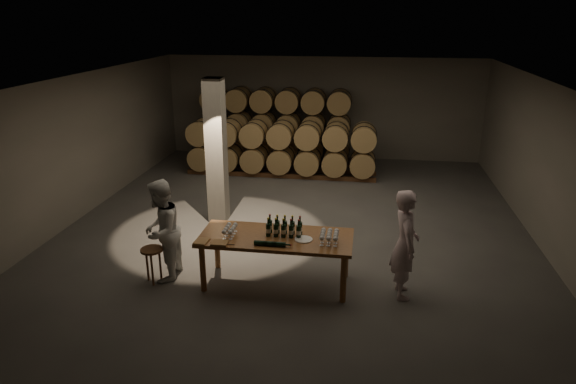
# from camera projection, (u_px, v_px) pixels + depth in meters

# --- Properties ---
(room) EXTENTS (12.00, 12.00, 12.00)m
(room) POSITION_uv_depth(u_px,v_px,m) (216.00, 152.00, 11.24)
(room) COLOR #4A4845
(room) RESTS_ON ground
(tasting_table) EXTENTS (2.60, 1.10, 0.90)m
(tasting_table) POSITION_uv_depth(u_px,v_px,m) (276.00, 242.00, 8.73)
(tasting_table) COLOR brown
(tasting_table) RESTS_ON ground
(barrel_stack_back) EXTENTS (4.70, 0.95, 2.31)m
(barrel_stack_back) POSITION_uv_depth(u_px,v_px,m) (276.00, 124.00, 15.97)
(barrel_stack_back) COLOR brown
(barrel_stack_back) RESTS_ON ground
(barrel_stack_front) EXTENTS (5.48, 0.95, 1.57)m
(barrel_stack_front) POSITION_uv_depth(u_px,v_px,m) (281.00, 147.00, 14.74)
(barrel_stack_front) COLOR brown
(barrel_stack_front) RESTS_ON ground
(bottle_cluster) EXTENTS (0.60, 0.23, 0.34)m
(bottle_cluster) POSITION_uv_depth(u_px,v_px,m) (284.00, 229.00, 8.70)
(bottle_cluster) COLOR black
(bottle_cluster) RESTS_ON tasting_table
(lying_bottles) EXTENTS (0.62, 0.08, 0.08)m
(lying_bottles) POSITION_uv_depth(u_px,v_px,m) (271.00, 244.00, 8.32)
(lying_bottles) COLOR black
(lying_bottles) RESTS_ON tasting_table
(glass_cluster_left) EXTENTS (0.19, 0.41, 0.16)m
(glass_cluster_left) POSITION_uv_depth(u_px,v_px,m) (230.00, 229.00, 8.70)
(glass_cluster_left) COLOR silver
(glass_cluster_left) RESTS_ON tasting_table
(glass_cluster_right) EXTENTS (0.30, 0.41, 0.17)m
(glass_cluster_right) POSITION_uv_depth(u_px,v_px,m) (329.00, 235.00, 8.45)
(glass_cluster_right) COLOR silver
(glass_cluster_right) RESTS_ON tasting_table
(plate) EXTENTS (0.30, 0.30, 0.02)m
(plate) POSITION_uv_depth(u_px,v_px,m) (304.00, 239.00, 8.56)
(plate) COLOR white
(plate) RESTS_ON tasting_table
(notebook_near) EXTENTS (0.27, 0.22, 0.03)m
(notebook_near) POSITION_uv_depth(u_px,v_px,m) (220.00, 243.00, 8.41)
(notebook_near) COLOR olive
(notebook_near) RESTS_ON tasting_table
(notebook_corner) EXTENTS (0.23, 0.28, 0.02)m
(notebook_corner) POSITION_uv_depth(u_px,v_px,m) (201.00, 241.00, 8.48)
(notebook_corner) COLOR olive
(notebook_corner) RESTS_ON tasting_table
(pen) EXTENTS (0.14, 0.01, 0.01)m
(pen) POSITION_uv_depth(u_px,v_px,m) (230.00, 245.00, 8.37)
(pen) COLOR black
(pen) RESTS_ON tasting_table
(stool) EXTENTS (0.38, 0.38, 0.64)m
(stool) POSITION_uv_depth(u_px,v_px,m) (152.00, 255.00, 8.87)
(stool) COLOR brown
(stool) RESTS_ON ground
(person_man) EXTENTS (0.52, 0.73, 1.86)m
(person_man) POSITION_uv_depth(u_px,v_px,m) (405.00, 244.00, 8.34)
(person_man) COLOR beige
(person_man) RESTS_ON ground
(person_woman) EXTENTS (0.71, 0.90, 1.82)m
(person_woman) POSITION_uv_depth(u_px,v_px,m) (161.00, 231.00, 8.89)
(person_woman) COLOR white
(person_woman) RESTS_ON ground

